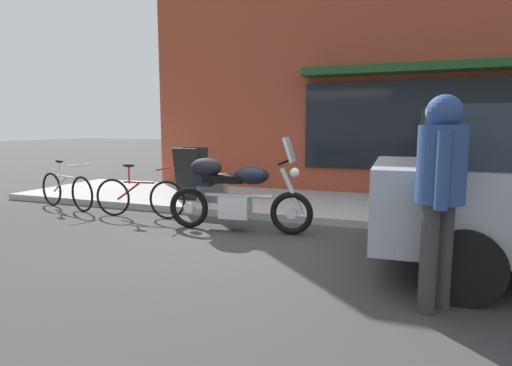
{
  "coord_description": "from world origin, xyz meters",
  "views": [
    {
      "loc": [
        2.02,
        -5.28,
        1.53
      ],
      "look_at": [
        -0.18,
        0.52,
        0.7
      ],
      "focal_mm": 29.6,
      "sensor_mm": 36.0,
      "label": 1
    }
  ],
  "objects": [
    {
      "name": "parked_bicycle",
      "position": [
        -2.31,
        0.59,
        0.36
      ],
      "size": [
        1.66,
        0.48,
        0.91
      ],
      "color": "black",
      "rests_on": "ground_plane"
    },
    {
      "name": "pedestrian_walking",
      "position": [
        2.22,
        -1.6,
        1.12
      ],
      "size": [
        0.38,
        0.56,
        1.78
      ],
      "color": "#303030",
      "rests_on": "ground_plane"
    },
    {
      "name": "touring_motorcycle",
      "position": [
        -0.51,
        0.34,
        0.6
      ],
      "size": [
        2.2,
        0.62,
        1.39
      ],
      "color": "black",
      "rests_on": "ground_plane"
    },
    {
      "name": "sandwich_board_sign",
      "position": [
        -2.0,
        1.79,
        0.63
      ],
      "size": [
        0.55,
        0.43,
        1.01
      ],
      "color": "black",
      "rests_on": "sidewalk_curb"
    },
    {
      "name": "second_bicycle_by_cafe",
      "position": [
        -4.07,
        0.76,
        0.36
      ],
      "size": [
        1.63,
        0.59,
        0.92
      ],
      "color": "black",
      "rests_on": "ground_plane"
    },
    {
      "name": "ground_plane",
      "position": [
        0.0,
        0.0,
        0.0
      ],
      "size": [
        80.0,
        80.0,
        0.0
      ],
      "primitive_type": "plane",
      "color": "#353535"
    }
  ]
}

